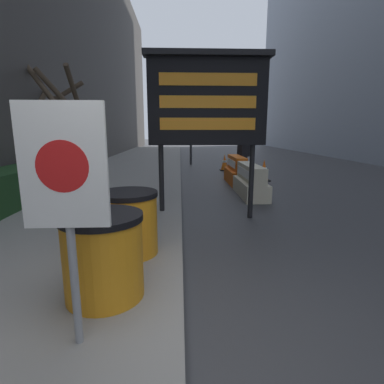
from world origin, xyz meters
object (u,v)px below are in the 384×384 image
at_px(traffic_cone_near, 225,163).
at_px(traffic_cone_mid, 264,171).
at_px(jersey_barrier_orange_far, 236,171).
at_px(barrel_drum_middle, 128,223).
at_px(message_board, 207,101).
at_px(barrel_drum_foreground, 104,256).
at_px(traffic_light_near_curb, 191,111).
at_px(jersey_barrier_cream, 250,182).
at_px(warning_sign, 65,185).
at_px(pedestrian_worker, 244,152).

distance_m(traffic_cone_near, traffic_cone_mid, 3.01).
xyz_separation_m(jersey_barrier_orange_far, traffic_cone_mid, (1.05, 0.41, -0.03)).
bearing_deg(barrel_drum_middle, traffic_cone_mid, 61.30).
bearing_deg(message_board, traffic_cone_near, 78.81).
bearing_deg(traffic_cone_near, barrel_drum_foreground, -104.49).
relative_size(message_board, traffic_cone_mid, 4.21).
bearing_deg(jersey_barrier_orange_far, message_board, -108.54).
xyz_separation_m(barrel_drum_middle, traffic_light_near_curb, (1.24, 11.84, 2.12)).
xyz_separation_m(message_board, jersey_barrier_orange_far, (1.37, 4.09, -1.89)).
xyz_separation_m(message_board, traffic_cone_near, (1.45, 7.35, -1.94)).
xyz_separation_m(barrel_drum_middle, message_board, (1.20, 2.11, 1.70)).
bearing_deg(traffic_cone_near, message_board, -101.19).
bearing_deg(barrel_drum_foreground, jersey_barrier_orange_far, 70.02).
bearing_deg(jersey_barrier_orange_far, jersey_barrier_cream, -90.00).
height_order(barrel_drum_middle, message_board, message_board).
xyz_separation_m(warning_sign, pedestrian_worker, (3.14, 9.04, -0.40)).
xyz_separation_m(jersey_barrier_cream, traffic_cone_near, (0.08, 5.28, -0.03)).
distance_m(barrel_drum_middle, pedestrian_worker, 7.95).
bearing_deg(message_board, barrel_drum_middle, -119.59).
xyz_separation_m(warning_sign, jersey_barrier_orange_far, (2.68, 7.91, -0.98)).
height_order(jersey_barrier_orange_far, traffic_light_near_curb, traffic_light_near_curb).
distance_m(message_board, traffic_cone_mid, 5.46).
relative_size(barrel_drum_middle, traffic_cone_mid, 1.09).
height_order(jersey_barrier_cream, pedestrian_worker, pedestrian_worker).
xyz_separation_m(message_board, traffic_light_near_curb, (0.04, 9.74, 0.42)).
bearing_deg(traffic_cone_mid, barrel_drum_middle, -118.70).
height_order(barrel_drum_middle, pedestrian_worker, pedestrian_worker).
xyz_separation_m(barrel_drum_foreground, jersey_barrier_cream, (2.63, 5.22, -0.21)).
relative_size(jersey_barrier_orange_far, traffic_light_near_curb, 0.47).
distance_m(traffic_cone_mid, pedestrian_worker, 1.11).
height_order(jersey_barrier_cream, traffic_cone_near, jersey_barrier_cream).
bearing_deg(barrel_drum_middle, traffic_cone_near, 74.35).
bearing_deg(jersey_barrier_cream, barrel_drum_foreground, -116.78).
relative_size(barrel_drum_foreground, traffic_cone_near, 1.15).
bearing_deg(traffic_cone_near, traffic_cone_mid, -71.23).
height_order(jersey_barrier_cream, traffic_light_near_curb, traffic_light_near_curb).
bearing_deg(pedestrian_worker, traffic_cone_mid, 97.88).
distance_m(warning_sign, traffic_light_near_curb, 13.68).
distance_m(traffic_light_near_curb, pedestrian_worker, 5.15).
xyz_separation_m(barrel_drum_foreground, jersey_barrier_orange_far, (2.63, 7.24, -0.18)).
relative_size(barrel_drum_foreground, jersey_barrier_orange_far, 0.47).
bearing_deg(warning_sign, barrel_drum_foreground, 86.29).
relative_size(traffic_cone_near, traffic_cone_mid, 0.95).
distance_m(message_board, pedestrian_worker, 5.69).
height_order(message_board, jersey_barrier_orange_far, message_board).
distance_m(barrel_drum_middle, traffic_cone_mid, 7.54).
height_order(barrel_drum_foreground, jersey_barrier_orange_far, barrel_drum_foreground).
bearing_deg(jersey_barrier_orange_far, traffic_cone_near, 88.58).
distance_m(barrel_drum_middle, jersey_barrier_cream, 4.91).
xyz_separation_m(barrel_drum_foreground, pedestrian_worker, (3.10, 8.37, 0.40)).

